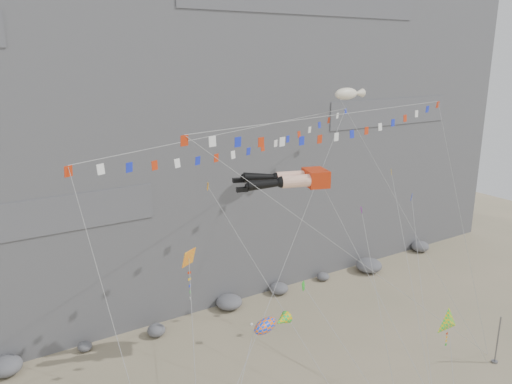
% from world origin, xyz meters
% --- Properties ---
extents(cliff, '(80.00, 28.00, 50.00)m').
position_xyz_m(cliff, '(0.00, 32.00, 25.00)').
color(cliff, slate).
rests_on(cliff, ground).
extents(talus_boulders, '(60.00, 3.00, 1.20)m').
position_xyz_m(talus_boulders, '(0.00, 17.00, 0.60)').
color(talus_boulders, slate).
rests_on(talus_boulders, ground).
extents(anchor_pole_right, '(0.12, 0.12, 4.15)m').
position_xyz_m(anchor_pole_right, '(13.89, -2.55, 2.08)').
color(anchor_pole_right, slate).
rests_on(anchor_pole_right, ground).
extents(legs_kite, '(7.41, 17.36, 21.03)m').
position_xyz_m(legs_kite, '(0.16, 7.24, 15.17)').
color(legs_kite, red).
rests_on(legs_kite, ground).
extents(flag_banner_upper, '(29.54, 18.64, 25.71)m').
position_xyz_m(flag_banner_upper, '(-2.06, 8.78, 19.10)').
color(flag_banner_upper, red).
rests_on(flag_banner_upper, ground).
extents(flag_banner_lower, '(26.16, 7.49, 24.63)m').
position_xyz_m(flag_banner_lower, '(1.40, 2.94, 20.41)').
color(flag_banner_lower, red).
rests_on(flag_banner_lower, ground).
extents(harlequin_kite, '(2.67, 5.16, 14.51)m').
position_xyz_m(harlequin_kite, '(-11.15, 1.22, 13.44)').
color(harlequin_kite, red).
rests_on(harlequin_kite, ground).
extents(fish_windsock, '(8.61, 5.55, 11.98)m').
position_xyz_m(fish_windsock, '(-7.09, -0.28, 8.74)').
color(fish_windsock, orange).
rests_on(fish_windsock, ground).
extents(delta_kite, '(4.56, 4.52, 8.88)m').
position_xyz_m(delta_kite, '(5.36, -3.81, 6.84)').
color(delta_kite, '#E1AF0B').
rests_on(delta_kite, ground).
extents(blimp_windsock, '(5.37, 15.55, 25.70)m').
position_xyz_m(blimp_windsock, '(9.91, 12.29, 20.80)').
color(blimp_windsock, '#F4E8C9').
rests_on(blimp_windsock, ground).
extents(small_kite_a, '(4.26, 15.73, 21.57)m').
position_xyz_m(small_kite_a, '(-5.76, 9.04, 14.70)').
color(small_kite_a, '#FF9C15').
rests_on(small_kite_a, ground).
extents(small_kite_b, '(5.75, 10.86, 16.74)m').
position_xyz_m(small_kite_b, '(5.81, 5.29, 11.97)').
color(small_kite_b, purple).
rests_on(small_kite_b, ground).
extents(small_kite_c, '(4.67, 8.00, 13.15)m').
position_xyz_m(small_kite_c, '(-3.69, 0.32, 10.05)').
color(small_kite_c, '#18A01A').
rests_on(small_kite_c, ground).
extents(small_kite_d, '(9.41, 14.42, 21.70)m').
position_xyz_m(small_kite_d, '(11.11, 7.24, 13.92)').
color(small_kite_d, gold).
rests_on(small_kite_d, ground).
extents(small_kite_e, '(7.25, 9.86, 17.22)m').
position_xyz_m(small_kite_e, '(10.09, 4.04, 12.73)').
color(small_kite_e, '#1626C1').
rests_on(small_kite_e, ground).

